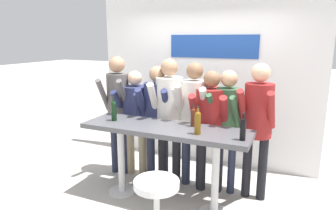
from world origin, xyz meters
name	(u,v)px	position (x,y,z in m)	size (l,w,h in m)	color
ground_plane	(165,202)	(0.00, 0.00, 0.00)	(40.00, 40.00, 0.00)	#B2ADA3
back_wall	(204,78)	(0.00, 1.56, 1.42)	(3.67, 0.12, 2.84)	white
tasting_table	(165,140)	(0.00, 0.00, 0.84)	(2.07, 0.61, 1.01)	#4C4C51
bar_stool	(157,203)	(0.27, -0.79, 0.48)	(0.47, 0.47, 0.72)	silver
person_far_left	(118,102)	(-1.00, 0.52, 1.13)	(0.46, 0.59, 1.80)	#23283D
person_left	(135,113)	(-0.74, 0.56, 0.98)	(0.47, 0.54, 1.60)	gray
person_center_left	(157,111)	(-0.37, 0.55, 1.04)	(0.50, 0.60, 1.68)	#23283D
person_center	(169,108)	(-0.18, 0.53, 1.11)	(0.52, 0.62, 1.79)	black
person_center_right	(194,112)	(0.16, 0.59, 1.08)	(0.48, 0.58, 1.74)	#23283D
person_right	(210,119)	(0.42, 0.52, 1.01)	(0.51, 0.59, 1.65)	black
person_far_right	(227,118)	(0.62, 0.58, 1.04)	(0.41, 0.53, 1.66)	#23283D
person_rightmost	(258,117)	(1.01, 0.57, 1.10)	(0.43, 0.55, 1.76)	black
wine_bottle_0	(193,116)	(0.31, 0.15, 1.13)	(0.06, 0.06, 0.28)	#4C1E0F
wine_bottle_1	(198,122)	(0.45, -0.12, 1.15)	(0.07, 0.07, 0.32)	brown
wine_bottle_2	(243,128)	(0.95, -0.12, 1.14)	(0.06, 0.06, 0.30)	black
wine_bottle_3	(114,110)	(-0.71, -0.02, 1.15)	(0.07, 0.07, 0.32)	black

